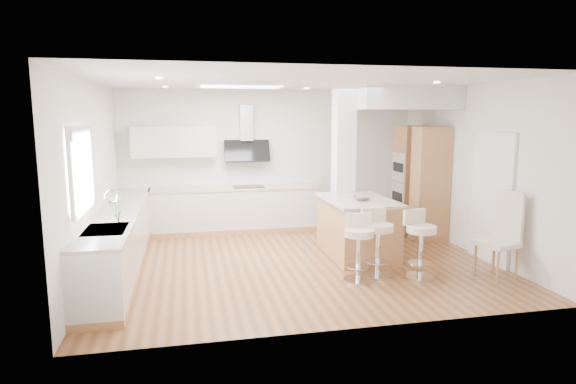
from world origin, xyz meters
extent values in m
plane|color=#945D36|center=(0.00, 0.00, 0.00)|extent=(6.00, 6.00, 0.00)
cube|color=silver|center=(0.00, 0.00, 0.00)|extent=(6.00, 5.00, 0.02)
cube|color=white|center=(0.00, 2.50, 1.40)|extent=(6.00, 0.04, 2.80)
cube|color=white|center=(-3.00, 0.00, 1.40)|extent=(0.04, 5.00, 2.80)
cube|color=white|center=(3.00, 0.00, 1.40)|extent=(0.04, 5.00, 2.80)
cube|color=white|center=(-0.80, 0.60, 2.77)|extent=(1.40, 0.95, 0.05)
cube|color=white|center=(-0.80, 0.60, 2.76)|extent=(1.25, 0.80, 0.03)
cylinder|color=white|center=(-2.00, 1.50, 2.78)|extent=(0.10, 0.10, 0.02)
cylinder|color=white|center=(-2.00, -0.50, 2.78)|extent=(0.10, 0.10, 0.02)
cylinder|color=white|center=(0.50, 1.50, 2.78)|extent=(0.10, 0.10, 0.02)
cylinder|color=white|center=(2.00, 1.00, 2.78)|extent=(0.10, 0.10, 0.02)
cylinder|color=white|center=(2.00, -0.50, 2.78)|extent=(0.10, 0.10, 0.02)
cube|color=white|center=(-2.96, -0.90, 1.65)|extent=(0.03, 1.15, 0.95)
cube|color=white|center=(-2.95, -0.90, 2.15)|extent=(0.04, 1.28, 0.06)
cube|color=white|center=(-2.95, -0.90, 1.15)|extent=(0.04, 1.28, 0.06)
cube|color=white|center=(-2.95, -1.51, 1.65)|extent=(0.04, 0.06, 0.95)
cube|color=white|center=(-2.95, -0.29, 1.65)|extent=(0.04, 0.06, 0.95)
cube|color=#929599|center=(-2.94, -0.90, 2.08)|extent=(0.03, 1.18, 0.14)
cube|color=#4F473E|center=(2.99, -0.60, 1.00)|extent=(0.02, 0.90, 2.00)
cube|color=white|center=(2.97, -0.60, 1.00)|extent=(0.05, 1.00, 2.10)
cube|color=tan|center=(-2.70, 0.25, 0.05)|extent=(0.60, 4.50, 0.10)
cube|color=beige|center=(-2.70, 0.25, 0.48)|extent=(0.60, 4.50, 0.76)
cube|color=beige|center=(-2.70, 0.25, 0.88)|extent=(0.63, 4.50, 0.04)
cube|color=silver|center=(-2.70, -1.00, 0.89)|extent=(0.50, 0.75, 0.02)
cube|color=silver|center=(-2.70, -1.18, 0.84)|extent=(0.40, 0.34, 0.10)
cube|color=silver|center=(-2.70, -0.82, 0.84)|extent=(0.40, 0.34, 0.10)
cylinder|color=silver|center=(-2.58, -0.70, 1.08)|extent=(0.02, 0.02, 0.36)
torus|color=silver|center=(-2.65, -0.70, 1.26)|extent=(0.18, 0.02, 0.18)
imported|color=#488543|center=(-2.65, -0.35, 1.06)|extent=(0.17, 0.12, 0.33)
cube|color=tan|center=(-0.75, 2.20, 0.05)|extent=(3.30, 0.60, 0.10)
cube|color=beige|center=(-0.75, 2.20, 0.48)|extent=(3.30, 0.60, 0.76)
cube|color=beige|center=(-0.75, 2.20, 0.88)|extent=(3.33, 0.63, 0.04)
cube|color=black|center=(-0.50, 2.20, 0.91)|extent=(0.60, 0.40, 0.01)
cube|color=beige|center=(-1.90, 2.33, 1.80)|extent=(1.60, 0.34, 0.60)
cube|color=silver|center=(-0.50, 2.40, 2.15)|extent=(0.25, 0.18, 0.70)
cube|color=black|center=(-0.50, 2.32, 1.60)|extent=(0.90, 0.26, 0.44)
cube|color=white|center=(1.05, 0.95, 1.40)|extent=(0.35, 0.35, 2.80)
cube|color=silver|center=(2.10, 1.40, 2.60)|extent=(1.78, 2.20, 0.40)
cube|color=tan|center=(2.68, 1.50, 1.05)|extent=(0.62, 0.62, 2.10)
cube|color=tan|center=(2.68, 0.80, 1.05)|extent=(0.62, 0.40, 2.10)
cube|color=silver|center=(2.37, 1.50, 1.30)|extent=(0.02, 0.55, 0.55)
cube|color=silver|center=(2.37, 1.50, 0.72)|extent=(0.02, 0.55, 0.55)
cube|color=black|center=(2.36, 1.50, 1.30)|extent=(0.01, 0.45, 0.18)
cube|color=black|center=(2.36, 1.50, 0.72)|extent=(0.01, 0.45, 0.18)
cube|color=tan|center=(1.04, 0.14, 0.46)|extent=(0.98, 1.50, 0.91)
cube|color=beige|center=(1.04, 0.14, 0.93)|extent=(1.06, 1.58, 0.04)
imported|color=slate|center=(1.04, -0.02, 0.99)|extent=(0.28, 0.28, 0.07)
sphere|color=orange|center=(1.08, -0.01, 0.99)|extent=(0.08, 0.08, 0.07)
sphere|color=orange|center=(1.00, 0.01, 0.99)|extent=(0.08, 0.08, 0.07)
sphere|color=olive|center=(1.04, -0.06, 0.99)|extent=(0.08, 0.08, 0.07)
cylinder|color=silver|center=(0.62, -1.06, 0.01)|extent=(0.52, 0.52, 0.03)
cylinder|color=silver|center=(0.62, -1.06, 0.34)|extent=(0.08, 0.08, 0.63)
cylinder|color=silver|center=(0.62, -1.06, 0.21)|extent=(0.40, 0.40, 0.01)
cylinder|color=beige|center=(0.62, -1.06, 0.69)|extent=(0.49, 0.49, 0.10)
cube|color=beige|center=(0.66, -0.91, 0.84)|extent=(0.37, 0.14, 0.21)
cylinder|color=silver|center=(0.97, -0.92, 0.01)|extent=(0.48, 0.48, 0.03)
cylinder|color=silver|center=(0.97, -0.92, 0.35)|extent=(0.08, 0.08, 0.65)
cylinder|color=silver|center=(0.97, -0.92, 0.22)|extent=(0.37, 0.37, 0.01)
cylinder|color=beige|center=(0.97, -0.92, 0.72)|extent=(0.46, 0.46, 0.10)
cube|color=beige|center=(0.95, -0.76, 0.87)|extent=(0.38, 0.09, 0.22)
cylinder|color=silver|center=(1.53, -1.11, 0.01)|extent=(0.53, 0.53, 0.03)
cylinder|color=silver|center=(1.53, -1.11, 0.35)|extent=(0.08, 0.08, 0.65)
cylinder|color=silver|center=(1.53, -1.11, 0.22)|extent=(0.41, 0.41, 0.01)
cylinder|color=beige|center=(1.53, -1.11, 0.71)|extent=(0.51, 0.51, 0.10)
cube|color=beige|center=(1.50, -0.96, 0.86)|extent=(0.38, 0.14, 0.22)
cube|color=beige|center=(2.59, -1.34, 0.50)|extent=(0.59, 0.59, 0.06)
cube|color=beige|center=(2.80, -1.28, 0.86)|extent=(0.17, 0.45, 0.77)
cylinder|color=tan|center=(2.46, -1.57, 0.24)|extent=(0.05, 0.05, 0.47)
cylinder|color=tan|center=(2.35, -1.20, 0.24)|extent=(0.05, 0.05, 0.47)
cylinder|color=tan|center=(2.83, -1.47, 0.24)|extent=(0.05, 0.05, 0.47)
cylinder|color=tan|center=(2.72, -1.10, 0.24)|extent=(0.05, 0.05, 0.47)
camera|label=1|loc=(-1.68, -7.19, 2.30)|focal=30.00mm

